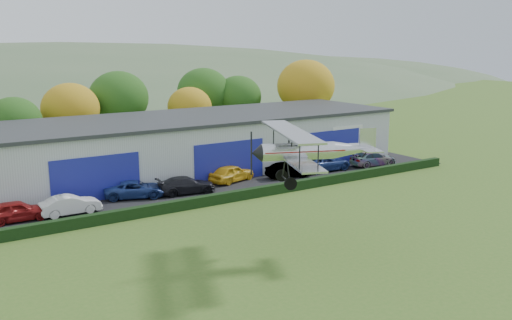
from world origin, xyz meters
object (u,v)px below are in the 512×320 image
car_1 (70,205)px  biplane (309,149)px  car_0 (17,211)px  car_3 (186,185)px  hangar (199,142)px  car_4 (232,173)px  car_7 (373,159)px  car_6 (325,163)px  car_2 (136,189)px  car_5 (289,170)px

car_1 → biplane: size_ratio=0.50×
car_0 → car_3: car_0 is taller
hangar → car_1: (-14.72, -8.48, -1.90)m
hangar → biplane: biplane is taller
car_1 → car_4: 14.84m
car_4 → car_7: (15.37, -2.02, -0.05)m
car_4 → biplane: (-4.51, -16.64, 5.29)m
car_6 → car_7: 5.54m
car_0 → car_7: 33.60m
biplane → car_0: bearing=153.7°
car_2 → car_3: (3.96, -1.04, 0.02)m
car_0 → car_2: 9.20m
car_1 → car_5: car_1 is taller
hangar → car_3: bearing=-123.6°
car_6 → car_7: bearing=-98.9°
car_3 → car_4: (5.16, 1.39, 0.07)m
car_0 → biplane: (13.72, -14.99, 5.33)m
hangar → car_5: size_ratio=9.73×
car_0 → car_3: size_ratio=0.89×
car_4 → biplane: 18.04m
hangar → biplane: 23.75m
car_4 → car_5: 5.39m
hangar → car_2: size_ratio=8.31×
car_4 → car_5: size_ratio=1.08×
car_5 → car_6: bearing=-72.7°
car_0 → car_1: bearing=-94.3°
car_5 → car_7: size_ratio=0.84×
car_0 → car_6: bearing=-86.3°
car_6 → biplane: bearing=138.6°
car_0 → car_2: (9.10, 1.30, -0.05)m
car_2 → car_6: (19.04, -0.68, 0.06)m
car_0 → car_6: size_ratio=0.81×
car_0 → car_4: (18.23, 1.65, 0.04)m
car_4 → biplane: biplane is taller
hangar → car_5: bearing=-57.1°
car_7 → car_3: bearing=96.2°
car_3 → car_6: (15.08, 0.36, 0.04)m
biplane → hangar: bearing=100.1°
biplane → car_5: bearing=78.6°
car_6 → car_3: bearing=92.7°
car_1 → car_2: 5.84m
car_4 → car_7: 15.50m
car_0 → car_2: size_ratio=0.88×
car_6 → car_0: bearing=92.6°
car_2 → car_7: 24.55m
biplane → car_2: bearing=127.0°
car_7 → car_5: bearing=95.2°
hangar → car_1: bearing=-150.1°
car_1 → car_6: size_ratio=0.80×
hangar → car_0: hangar is taller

